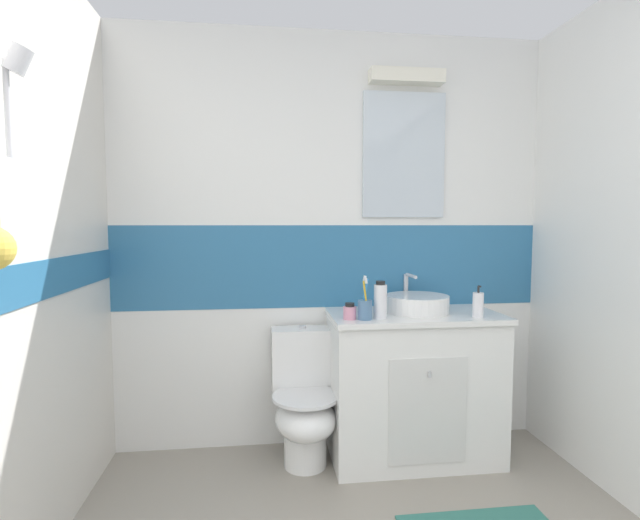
# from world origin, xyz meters

# --- Properties ---
(wall_back_tiled) EXTENTS (3.20, 0.20, 2.50)m
(wall_back_tiled) POSITION_xyz_m (0.01, 2.45, 1.26)
(wall_back_tiled) COLOR white
(wall_back_tiled) RESTS_ON ground_plane
(vanity_cabinet) EXTENTS (0.97, 0.52, 0.85)m
(vanity_cabinet) POSITION_xyz_m (0.44, 2.15, 0.43)
(vanity_cabinet) COLOR white
(vanity_cabinet) RESTS_ON ground_plane
(sink_basin) EXTENTS (0.36, 0.41, 0.21)m
(sink_basin) POSITION_xyz_m (0.46, 2.18, 0.90)
(sink_basin) COLOR white
(sink_basin) RESTS_ON vanity_cabinet
(toilet) EXTENTS (0.37, 0.50, 0.76)m
(toilet) POSITION_xyz_m (-0.19, 2.15, 0.35)
(toilet) COLOR white
(toilet) RESTS_ON ground_plane
(toothbrush_cup) EXTENTS (0.08, 0.08, 0.23)m
(toothbrush_cup) POSITION_xyz_m (0.12, 2.00, 0.91)
(toothbrush_cup) COLOR #4C7299
(toothbrush_cup) RESTS_ON vanity_cabinet
(soap_dispenser) EXTENTS (0.06, 0.06, 0.18)m
(soap_dispenser) POSITION_xyz_m (0.74, 1.99, 0.92)
(soap_dispenser) COLOR white
(soap_dispenser) RESTS_ON vanity_cabinet
(mouthwash_bottle) EXTENTS (0.07, 0.07, 0.20)m
(mouthwash_bottle) POSITION_xyz_m (0.21, 2.02, 0.95)
(mouthwash_bottle) COLOR white
(mouthwash_bottle) RESTS_ON vanity_cabinet
(hair_gel_jar) EXTENTS (0.07, 0.07, 0.09)m
(hair_gel_jar) POSITION_xyz_m (0.04, 2.02, 0.89)
(hair_gel_jar) COLOR pink
(hair_gel_jar) RESTS_ON vanity_cabinet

